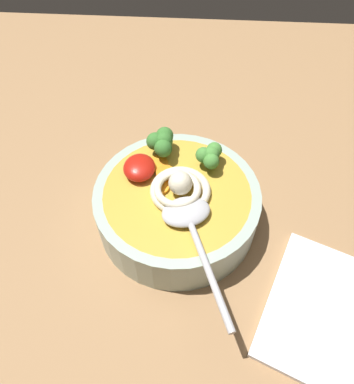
# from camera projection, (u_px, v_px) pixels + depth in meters

# --- Properties ---
(table_slab) EXTENTS (1.18, 1.18, 0.04)m
(table_slab) POSITION_uv_depth(u_px,v_px,m) (161.00, 235.00, 0.53)
(table_slab) COLOR #936D47
(table_slab) RESTS_ON ground
(soup_bowl) EXTENTS (0.22, 0.22, 0.06)m
(soup_bowl) POSITION_uv_depth(u_px,v_px,m) (177.00, 206.00, 0.50)
(soup_bowl) COLOR #9EB2A3
(soup_bowl) RESTS_ON table_slab
(noodle_pile) EXTENTS (0.09, 0.08, 0.03)m
(noodle_pile) POSITION_uv_depth(u_px,v_px,m) (180.00, 188.00, 0.46)
(noodle_pile) COLOR beige
(noodle_pile) RESTS_ON soup_bowl
(soup_spoon) EXTENTS (0.17, 0.09, 0.02)m
(soup_spoon) POSITION_uv_depth(u_px,v_px,m) (189.00, 221.00, 0.44)
(soup_spoon) COLOR #B7B7BC
(soup_spoon) RESTS_ON soup_bowl
(chili_sauce_dollop) EXTENTS (0.05, 0.04, 0.02)m
(chili_sauce_dollop) POSITION_uv_depth(u_px,v_px,m) (139.00, 168.00, 0.49)
(chili_sauce_dollop) COLOR #B2190F
(chili_sauce_dollop) RESTS_ON soup_bowl
(broccoli_floret_near_spoon) EXTENTS (0.04, 0.04, 0.03)m
(broccoli_floret_near_spoon) POSITION_uv_depth(u_px,v_px,m) (210.00, 155.00, 0.49)
(broccoli_floret_near_spoon) COLOR #7A9E60
(broccoli_floret_near_spoon) RESTS_ON soup_bowl
(broccoli_floret_front) EXTENTS (0.05, 0.04, 0.04)m
(broccoli_floret_front) POSITION_uv_depth(u_px,v_px,m) (163.00, 142.00, 0.50)
(broccoli_floret_front) COLOR #7A9E60
(broccoli_floret_front) RESTS_ON soup_bowl
(carrot_slice_beside_chili) EXTENTS (0.02, 0.02, 0.00)m
(carrot_slice_beside_chili) POSITION_uv_depth(u_px,v_px,m) (159.00, 187.00, 0.48)
(carrot_slice_beside_chili) COLOR orange
(carrot_slice_beside_chili) RESTS_ON soup_bowl
(carrot_slice_beside_noodles) EXTENTS (0.03, 0.03, 0.01)m
(carrot_slice_beside_noodles) POSITION_uv_depth(u_px,v_px,m) (166.00, 174.00, 0.49)
(carrot_slice_beside_noodles) COLOR orange
(carrot_slice_beside_noodles) RESTS_ON soup_bowl
(carrot_slice_extra_a) EXTENTS (0.03, 0.03, 0.00)m
(carrot_slice_extra_a) POSITION_uv_depth(u_px,v_px,m) (157.00, 164.00, 0.50)
(carrot_slice_extra_a) COLOR orange
(carrot_slice_extra_a) RESTS_ON soup_bowl
(folded_napkin) EXTENTS (0.21, 0.18, 0.01)m
(folded_napkin) POSITION_uv_depth(u_px,v_px,m) (320.00, 310.00, 0.44)
(folded_napkin) COLOR white
(folded_napkin) RESTS_ON table_slab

